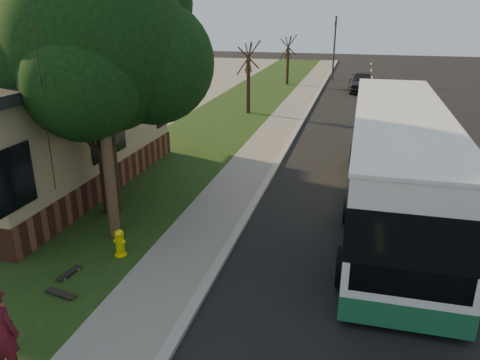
% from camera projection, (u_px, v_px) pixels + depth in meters
% --- Properties ---
extents(ground, '(120.00, 120.00, 0.00)m').
position_uv_depth(ground, '(216.00, 271.00, 11.65)').
color(ground, black).
rests_on(ground, ground).
extents(road, '(8.00, 80.00, 0.01)m').
position_uv_depth(road, '(376.00, 162.00, 19.80)').
color(road, black).
rests_on(road, ground).
extents(curb, '(0.25, 80.00, 0.12)m').
position_uv_depth(curb, '(283.00, 154.00, 20.71)').
color(curb, gray).
rests_on(curb, ground).
extents(sidewalk, '(2.00, 80.00, 0.08)m').
position_uv_depth(sidewalk, '(261.00, 153.00, 20.95)').
color(sidewalk, slate).
rests_on(sidewalk, ground).
extents(grass_verge, '(5.00, 80.00, 0.07)m').
position_uv_depth(grass_verge, '(187.00, 147.00, 21.77)').
color(grass_verge, black).
rests_on(grass_verge, ground).
extents(building_lot, '(15.00, 80.00, 0.04)m').
position_uv_depth(building_lot, '(5.00, 134.00, 24.12)').
color(building_lot, slate).
rests_on(building_lot, ground).
extents(fire_hydrant, '(0.32, 0.32, 0.74)m').
position_uv_depth(fire_hydrant, '(120.00, 243.00, 12.11)').
color(fire_hydrant, yellow).
rests_on(fire_hydrant, grass_verge).
extents(utility_pole, '(2.86, 3.21, 9.07)m').
position_uv_depth(utility_pole, '(99.00, 72.00, 11.72)').
color(utility_pole, '#473321').
rests_on(utility_pole, ground).
extents(leafy_tree, '(6.30, 6.00, 7.80)m').
position_uv_depth(leafy_tree, '(100.00, 45.00, 13.24)').
color(leafy_tree, black).
rests_on(leafy_tree, grass_verge).
extents(bare_tree_near, '(1.38, 1.21, 4.31)m').
position_uv_depth(bare_tree_near, '(248.00, 79.00, 28.07)').
color(bare_tree_near, black).
rests_on(bare_tree_near, grass_verge).
extents(bare_tree_far, '(1.38, 1.21, 4.03)m').
position_uv_depth(bare_tree_far, '(288.00, 61.00, 38.91)').
color(bare_tree_far, black).
rests_on(bare_tree_far, grass_verge).
extents(traffic_signal, '(0.18, 0.22, 5.50)m').
position_uv_depth(traffic_signal, '(334.00, 44.00, 41.32)').
color(traffic_signal, '#2D2D30').
rests_on(traffic_signal, ground).
extents(transit_bus, '(2.86, 12.39, 3.35)m').
position_uv_depth(transit_bus, '(396.00, 160.00, 14.25)').
color(transit_bus, silver).
rests_on(transit_bus, ground).
extents(skateboarder, '(0.65, 0.45, 1.72)m').
position_uv_depth(skateboarder, '(2.00, 331.00, 8.03)').
color(skateboarder, '#450D17').
rests_on(skateboarder, grass_verge).
extents(skateboard_main, '(0.26, 0.75, 0.07)m').
position_uv_depth(skateboard_main, '(69.00, 273.00, 11.33)').
color(skateboard_main, black).
rests_on(skateboard_main, grass_verge).
extents(skateboard_spare, '(0.80, 0.34, 0.07)m').
position_uv_depth(skateboard_spare, '(61.00, 293.00, 10.51)').
color(skateboard_spare, black).
rests_on(skateboard_spare, grass_verge).
extents(distant_car, '(2.00, 4.65, 1.56)m').
position_uv_depth(distant_car, '(361.00, 81.00, 36.21)').
color(distant_car, black).
rests_on(distant_car, ground).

